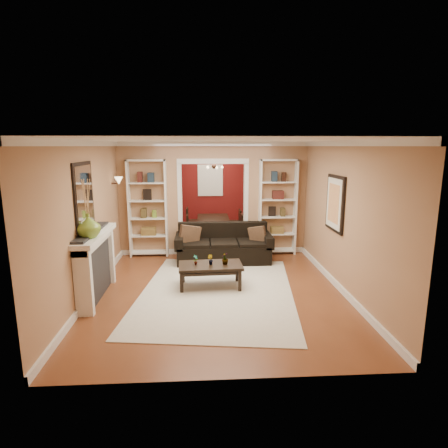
{
  "coord_description": "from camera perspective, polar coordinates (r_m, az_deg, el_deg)",
  "views": [
    {
      "loc": [
        -0.28,
        -7.79,
        2.6
      ],
      "look_at": [
        0.14,
        -0.8,
        1.14
      ],
      "focal_mm": 30.0,
      "sensor_mm": 36.0,
      "label": 1
    }
  ],
  "objects": [
    {
      "name": "fireplace",
      "position": [
        6.85,
        -18.73,
        -6.01
      ],
      "size": [
        0.32,
        1.7,
        1.16
      ],
      "primitive_type": "cube",
      "color": "white",
      "rests_on": "floor"
    },
    {
      "name": "plant_left",
      "position": [
        6.97,
        -4.35,
        -5.46
      ],
      "size": [
        0.11,
        0.12,
        0.19
      ],
      "primitive_type": "imported",
      "rotation": [
        0.0,
        0.0,
        0.96
      ],
      "color": "#336626",
      "rests_on": "coffee_table"
    },
    {
      "name": "chandelier",
      "position": [
        10.51,
        -1.96,
        8.62
      ],
      "size": [
        0.5,
        0.5,
        0.3
      ],
      "primitive_type": "cube",
      "color": "#39221A",
      "rests_on": "ceiling"
    },
    {
      "name": "bookshelf_right",
      "position": [
        9.13,
        8.15,
        2.52
      ],
      "size": [
        0.9,
        0.3,
        2.3
      ],
      "primitive_type": "cube",
      "color": "white",
      "rests_on": "floor"
    },
    {
      "name": "mirror",
      "position": [
        6.64,
        -20.59,
        4.1
      ],
      "size": [
        0.03,
        0.95,
        1.1
      ],
      "primitive_type": "cube",
      "color": "silver",
      "rests_on": "wall_left"
    },
    {
      "name": "wall_front",
      "position": [
        4.0,
        0.7,
        -6.44
      ],
      "size": [
        8.0,
        0.0,
        8.0
      ],
      "primitive_type": "plane",
      "rotation": [
        -1.57,
        0.0,
        0.0
      ],
      "color": "tan",
      "rests_on": "ground"
    },
    {
      "name": "framed_art",
      "position": [
        7.31,
        16.51,
        3.03
      ],
      "size": [
        0.04,
        0.85,
        1.05
      ],
      "primitive_type": "cube",
      "color": "black",
      "rests_on": "wall_right"
    },
    {
      "name": "dining_window",
      "position": [
        11.77,
        -2.1,
        6.67
      ],
      "size": [
        0.78,
        0.03,
        0.98
      ],
      "primitive_type": "cube",
      "color": "#8CA5CC",
      "rests_on": "wall_back"
    },
    {
      "name": "wall_sconce",
      "position": [
        8.58,
        -16.13,
        6.18
      ],
      "size": [
        0.18,
        0.18,
        0.22
      ],
      "primitive_type": "cube",
      "color": "#FFE0A5",
      "rests_on": "wall_left"
    },
    {
      "name": "partition_wall",
      "position": [
        9.08,
        -1.67,
        3.87
      ],
      "size": [
        4.5,
        0.15,
        2.7
      ],
      "primitive_type": "cube",
      "color": "tan",
      "rests_on": "floor"
    },
    {
      "name": "pillow_right",
      "position": [
        8.55,
        5.12,
        -1.74
      ],
      "size": [
        0.39,
        0.27,
        0.38
      ],
      "primitive_type": "cube",
      "rotation": [
        0.0,
        0.0,
        -0.46
      ],
      "color": "brown",
      "rests_on": "sofa"
    },
    {
      "name": "dining_chair_ne",
      "position": [
        10.46,
        1.6,
        -0.45
      ],
      "size": [
        0.4,
        0.4,
        0.77
      ],
      "primitive_type": "cube",
      "rotation": [
        0.0,
        0.0,
        -1.62
      ],
      "color": "black",
      "rests_on": "floor"
    },
    {
      "name": "red_back_panel",
      "position": [
        11.83,
        -2.1,
        5.58
      ],
      "size": [
        4.44,
        0.04,
        2.64
      ],
      "primitive_type": "cube",
      "color": "maroon",
      "rests_on": "floor"
    },
    {
      "name": "floor",
      "position": [
        8.22,
        -1.35,
        -6.66
      ],
      "size": [
        8.0,
        8.0,
        0.0
      ],
      "primitive_type": "plane",
      "color": "brown",
      "rests_on": "ground"
    },
    {
      "name": "wall_back",
      "position": [
        11.86,
        -2.1,
        5.74
      ],
      "size": [
        8.0,
        0.0,
        8.0
      ],
      "primitive_type": "plane",
      "rotation": [
        1.57,
        0.0,
        0.0
      ],
      "color": "tan",
      "rests_on": "ground"
    },
    {
      "name": "dining_chair_sw",
      "position": [
        11.0,
        -4.39,
        0.39
      ],
      "size": [
        0.56,
        0.56,
        0.86
      ],
      "primitive_type": "cube",
      "rotation": [
        0.0,
        0.0,
        1.99
      ],
      "color": "black",
      "rests_on": "floor"
    },
    {
      "name": "vase",
      "position": [
        6.34,
        -19.98,
        -0.23
      ],
      "size": [
        0.42,
        0.42,
        0.4
      ],
      "primitive_type": "imported",
      "rotation": [
        0.0,
        0.0,
        0.09
      ],
      "color": "olive",
      "rests_on": "fireplace"
    },
    {
      "name": "plant_right",
      "position": [
        6.98,
        0.16,
        -5.28
      ],
      "size": [
        0.17,
        0.17,
        0.22
      ],
      "primitive_type": "imported",
      "rotation": [
        0.0,
        0.0,
        4.12
      ],
      "color": "#336626",
      "rests_on": "coffee_table"
    },
    {
      "name": "dining_chair_nw",
      "position": [
        10.42,
        -4.43,
        -0.54
      ],
      "size": [
        0.45,
        0.45,
        0.76
      ],
      "primitive_type": "cube",
      "rotation": [
        0.0,
        0.0,
        1.8
      ],
      "color": "black",
      "rests_on": "floor"
    },
    {
      "name": "coffee_table",
      "position": [
        7.07,
        -2.07,
        -7.88
      ],
      "size": [
        1.2,
        0.69,
        0.44
      ],
      "primitive_type": "cube",
      "rotation": [
        0.0,
        0.0,
        0.05
      ],
      "color": "black",
      "rests_on": "floor"
    },
    {
      "name": "dining_chair_se",
      "position": [
        11.04,
        1.33,
        0.27
      ],
      "size": [
        0.47,
        0.47,
        0.79
      ],
      "primitive_type": "cube",
      "rotation": [
        0.0,
        0.0,
        -1.34
      ],
      "color": "black",
      "rests_on": "floor"
    },
    {
      "name": "area_rug",
      "position": [
        6.92,
        -1.07,
        -10.25
      ],
      "size": [
        3.16,
        4.1,
        0.01
      ],
      "primitive_type": "cube",
      "rotation": [
        0.0,
        0.0,
        -0.13
      ],
      "color": "beige",
      "rests_on": "floor"
    },
    {
      "name": "ceiling",
      "position": [
        7.8,
        -1.45,
        12.51
      ],
      "size": [
        8.0,
        8.0,
        0.0
      ],
      "primitive_type": "plane",
      "rotation": [
        3.14,
        0.0,
        0.0
      ],
      "color": "white",
      "rests_on": "ground"
    },
    {
      "name": "pillow_left",
      "position": [
        8.46,
        -5.29,
        -1.61
      ],
      "size": [
        0.48,
        0.31,
        0.46
      ],
      "primitive_type": "cube",
      "rotation": [
        0.0,
        0.0,
        0.41
      ],
      "color": "brown",
      "rests_on": "sofa"
    },
    {
      "name": "wall_right",
      "position": [
        8.29,
        14.36,
        2.74
      ],
      "size": [
        0.0,
        8.0,
        8.0
      ],
      "primitive_type": "plane",
      "rotation": [
        1.57,
        0.0,
        -1.57
      ],
      "color": "tan",
      "rests_on": "ground"
    },
    {
      "name": "bookshelf_left",
      "position": [
        9.03,
        -11.52,
        2.31
      ],
      "size": [
        0.9,
        0.3,
        2.3
      ],
      "primitive_type": "cube",
      "color": "white",
      "rests_on": "floor"
    },
    {
      "name": "sofa",
      "position": [
        8.54,
        -0.06,
        -2.96
      ],
      "size": [
        2.18,
        0.94,
        0.85
      ],
      "primitive_type": "cube",
      "color": "black",
      "rests_on": "floor"
    },
    {
      "name": "wall_left",
      "position": [
        8.13,
        -17.46,
        2.4
      ],
      "size": [
        0.0,
        8.0,
        8.0
      ],
      "primitive_type": "plane",
      "rotation": [
        1.57,
        0.0,
        1.57
      ],
      "color": "tan",
      "rests_on": "ground"
    },
    {
      "name": "plant_center",
      "position": [
        6.97,
        -2.09,
        -5.46
      ],
      "size": [
        0.13,
        0.12,
        0.18
      ],
      "primitive_type": "imported",
      "rotation": [
        0.0,
        0.0,
        2.51
      ],
      "color": "#336626",
      "rests_on": "coffee_table"
    },
    {
      "name": "dining_table",
      "position": [
        10.74,
        -1.46,
        -0.65
      ],
      "size": [
        1.63,
        0.91,
        0.57
      ],
      "primitive_type": "imported",
      "rotation": [
        0.0,
        0.0,
        1.57
      ],
      "color": "black",
      "rests_on": "floor"
    }
  ]
}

